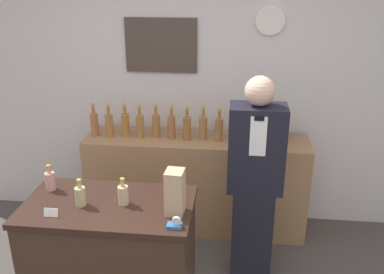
# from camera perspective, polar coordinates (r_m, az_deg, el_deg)

# --- Properties ---
(back_wall) EXTENTS (5.20, 0.09, 2.70)m
(back_wall) POSITION_cam_1_polar(r_m,az_deg,el_deg) (4.08, 0.19, 6.78)
(back_wall) COLOR silver
(back_wall) RESTS_ON ground_plane
(back_shelf) EXTENTS (2.07, 0.46, 0.93)m
(back_shelf) POSITION_cam_1_polar(r_m,az_deg,el_deg) (4.13, 0.54, -6.29)
(back_shelf) COLOR #9E754C
(back_shelf) RESTS_ON ground_plane
(display_counter) EXTENTS (1.13, 0.64, 0.95)m
(display_counter) POSITION_cam_1_polar(r_m,az_deg,el_deg) (3.18, -10.52, -16.12)
(display_counter) COLOR #382619
(display_counter) RESTS_ON ground_plane
(shopkeeper) EXTENTS (0.43, 0.27, 1.69)m
(shopkeeper) POSITION_cam_1_polar(r_m,az_deg,el_deg) (3.40, 8.33, -5.95)
(shopkeeper) COLOR black
(shopkeeper) RESTS_ON ground_plane
(potted_plant) EXTENTS (0.23, 0.23, 0.34)m
(potted_plant) POSITION_cam_1_polar(r_m,az_deg,el_deg) (3.89, 11.20, 1.82)
(potted_plant) COLOR #4C3D2D
(potted_plant) RESTS_ON back_shelf
(paper_bag) EXTENTS (0.12, 0.14, 0.30)m
(paper_bag) POSITION_cam_1_polar(r_m,az_deg,el_deg) (2.69, -2.30, -7.37)
(paper_bag) COLOR tan
(paper_bag) RESTS_ON display_counter
(tape_dispenser) EXTENTS (0.09, 0.06, 0.07)m
(tape_dispenser) POSITION_cam_1_polar(r_m,az_deg,el_deg) (2.61, -2.26, -11.53)
(tape_dispenser) COLOR #2D66A8
(tape_dispenser) RESTS_ON display_counter
(price_card_left) EXTENTS (0.09, 0.02, 0.06)m
(price_card_left) POSITION_cam_1_polar(r_m,az_deg,el_deg) (2.85, -18.30, -9.55)
(price_card_left) COLOR white
(price_card_left) RESTS_ON display_counter
(counter_bottle_0) EXTENTS (0.07, 0.07, 0.19)m
(counter_bottle_0) POSITION_cam_1_polar(r_m,az_deg,el_deg) (3.16, -18.38, -5.51)
(counter_bottle_0) COLOR tan
(counter_bottle_0) RESTS_ON display_counter
(counter_bottle_1) EXTENTS (0.07, 0.07, 0.19)m
(counter_bottle_1) POSITION_cam_1_polar(r_m,az_deg,el_deg) (2.90, -14.66, -7.56)
(counter_bottle_1) COLOR tan
(counter_bottle_1) RESTS_ON display_counter
(counter_bottle_2) EXTENTS (0.07, 0.07, 0.19)m
(counter_bottle_2) POSITION_cam_1_polar(r_m,az_deg,el_deg) (2.86, -9.16, -7.56)
(counter_bottle_2) COLOR tan
(counter_bottle_2) RESTS_ON display_counter
(shelf_bottle_0) EXTENTS (0.07, 0.07, 0.31)m
(shelf_bottle_0) POSITION_cam_1_polar(r_m,az_deg,el_deg) (4.09, -12.88, 1.76)
(shelf_bottle_0) COLOR #A0643C
(shelf_bottle_0) RESTS_ON back_shelf
(shelf_bottle_1) EXTENTS (0.07, 0.07, 0.31)m
(shelf_bottle_1) POSITION_cam_1_polar(r_m,az_deg,el_deg) (4.04, -10.96, 1.66)
(shelf_bottle_1) COLOR #A46C38
(shelf_bottle_1) RESTS_ON back_shelf
(shelf_bottle_2) EXTENTS (0.07, 0.07, 0.31)m
(shelf_bottle_2) POSITION_cam_1_polar(r_m,az_deg,el_deg) (4.02, -8.87, 1.73)
(shelf_bottle_2) COLOR #A46E34
(shelf_bottle_2) RESTS_ON back_shelf
(shelf_bottle_3) EXTENTS (0.07, 0.07, 0.31)m
(shelf_bottle_3) POSITION_cam_1_polar(r_m,az_deg,el_deg) (3.96, -6.94, 1.52)
(shelf_bottle_3) COLOR olive
(shelf_bottle_3) RESTS_ON back_shelf
(shelf_bottle_4) EXTENTS (0.07, 0.07, 0.31)m
(shelf_bottle_4) POSITION_cam_1_polar(r_m,az_deg,el_deg) (3.96, -4.79, 1.59)
(shelf_bottle_4) COLOR #A16930
(shelf_bottle_4) RESTS_ON back_shelf
(shelf_bottle_5) EXTENTS (0.07, 0.07, 0.31)m
(shelf_bottle_5) POSITION_cam_1_polar(r_m,az_deg,el_deg) (3.92, -2.75, 1.43)
(shelf_bottle_5) COLOR #9F633B
(shelf_bottle_5) RESTS_ON back_shelf
(shelf_bottle_6) EXTENTS (0.07, 0.07, 0.31)m
(shelf_bottle_6) POSITION_cam_1_polar(r_m,az_deg,el_deg) (3.89, -0.67, 1.27)
(shelf_bottle_6) COLOR #976433
(shelf_bottle_6) RESTS_ON back_shelf
(shelf_bottle_7) EXTENTS (0.07, 0.07, 0.31)m
(shelf_bottle_7) POSITION_cam_1_polar(r_m,az_deg,el_deg) (3.90, 1.50, 1.35)
(shelf_bottle_7) COLOR #9D6F3D
(shelf_bottle_7) RESTS_ON back_shelf
(shelf_bottle_8) EXTENTS (0.07, 0.07, 0.31)m
(shelf_bottle_8) POSITION_cam_1_polar(r_m,az_deg,el_deg) (3.86, 3.62, 1.11)
(shelf_bottle_8) COLOR #9F6837
(shelf_bottle_8) RESTS_ON back_shelf
(shelf_bottle_9) EXTENTS (0.07, 0.07, 0.31)m
(shelf_bottle_9) POSITION_cam_1_polar(r_m,az_deg,el_deg) (3.86, 5.77, 1.03)
(shelf_bottle_9) COLOR olive
(shelf_bottle_9) RESTS_ON back_shelf
(shelf_bottle_10) EXTENTS (0.07, 0.07, 0.31)m
(shelf_bottle_10) POSITION_cam_1_polar(r_m,az_deg,el_deg) (3.86, 7.92, 0.93)
(shelf_bottle_10) COLOR olive
(shelf_bottle_10) RESTS_ON back_shelf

